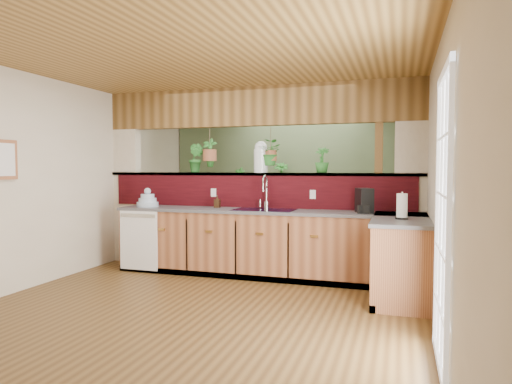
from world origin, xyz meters
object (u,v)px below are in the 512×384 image
(paper_towel, at_px, (402,207))
(soap_dispenser, at_px, (217,201))
(faucet, at_px, (265,190))
(glass_jar, at_px, (261,157))
(dish_stack, at_px, (148,201))
(shelving_console, at_px, (265,220))
(coffee_maker, at_px, (364,202))

(paper_towel, bearing_deg, soap_dispenser, 163.58)
(faucet, xyz_separation_m, glass_jar, (-0.13, 0.22, 0.46))
(dish_stack, xyz_separation_m, glass_jar, (1.57, 0.43, 0.63))
(soap_dispenser, height_order, glass_jar, glass_jar)
(soap_dispenser, relative_size, glass_jar, 0.39)
(faucet, height_order, paper_towel, faucet)
(soap_dispenser, bearing_deg, shelving_console, 88.69)
(paper_towel, bearing_deg, shelving_console, 129.88)
(glass_jar, bearing_deg, soap_dispenser, -154.41)
(soap_dispenser, relative_size, paper_towel, 0.58)
(dish_stack, height_order, glass_jar, glass_jar)
(coffee_maker, xyz_separation_m, shelving_console, (-1.97, 2.31, -0.54))
(shelving_console, bearing_deg, soap_dispenser, -82.74)
(soap_dispenser, xyz_separation_m, paper_towel, (2.47, -0.73, 0.05))
(coffee_maker, height_order, shelving_console, coffee_maker)
(coffee_maker, bearing_deg, faucet, 149.82)
(dish_stack, bearing_deg, coffee_maker, 0.34)
(paper_towel, height_order, shelving_console, paper_towel)
(glass_jar, distance_m, shelving_console, 2.26)
(faucet, distance_m, soap_dispenser, 0.71)
(glass_jar, xyz_separation_m, shelving_console, (-0.51, 1.90, -1.11))
(soap_dispenser, distance_m, shelving_console, 2.22)
(coffee_maker, bearing_deg, soap_dispenser, 153.96)
(faucet, bearing_deg, glass_jar, 120.56)
(coffee_maker, xyz_separation_m, paper_towel, (0.44, -0.58, -0.01))
(dish_stack, bearing_deg, paper_towel, -9.20)
(shelving_console, bearing_deg, paper_towel, -41.55)
(glass_jar, height_order, shelving_console, glass_jar)
(shelving_console, bearing_deg, coffee_maker, -40.95)
(faucet, xyz_separation_m, dish_stack, (-1.70, -0.21, -0.17))
(paper_towel, bearing_deg, glass_jar, 152.48)
(faucet, xyz_separation_m, shelving_console, (-0.64, 2.12, -0.65))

